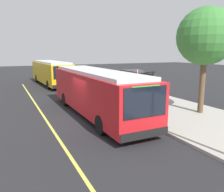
{
  "coord_description": "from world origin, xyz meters",
  "views": [
    {
      "loc": [
        13.01,
        -4.33,
        4.09
      ],
      "look_at": [
        0.98,
        1.45,
        1.49
      ],
      "focal_mm": 36.39,
      "sensor_mm": 36.0,
      "label": 1
    }
  ],
  "objects_px": {
    "waiting_bench": "(138,94)",
    "transit_bus_main": "(96,91)",
    "transit_bus_second": "(51,72)",
    "route_sign_post": "(136,83)",
    "pedestrian_commuter": "(126,88)"
  },
  "relations": [
    {
      "from": "transit_bus_second",
      "to": "route_sign_post",
      "type": "bearing_deg",
      "value": 9.9
    },
    {
      "from": "transit_bus_second",
      "to": "transit_bus_main",
      "type": "bearing_deg",
      "value": -0.41
    },
    {
      "from": "transit_bus_second",
      "to": "pedestrian_commuter",
      "type": "xyz_separation_m",
      "value": [
        12.75,
        3.68,
        -0.5
      ]
    },
    {
      "from": "transit_bus_main",
      "to": "waiting_bench",
      "type": "height_order",
      "value": "transit_bus_main"
    },
    {
      "from": "waiting_bench",
      "to": "route_sign_post",
      "type": "height_order",
      "value": "route_sign_post"
    },
    {
      "from": "waiting_bench",
      "to": "pedestrian_commuter",
      "type": "bearing_deg",
      "value": -129.11
    },
    {
      "from": "route_sign_post",
      "to": "pedestrian_commuter",
      "type": "bearing_deg",
      "value": 163.47
    },
    {
      "from": "transit_bus_second",
      "to": "waiting_bench",
      "type": "height_order",
      "value": "transit_bus_second"
    },
    {
      "from": "transit_bus_main",
      "to": "route_sign_post",
      "type": "relative_size",
      "value": 4.09
    },
    {
      "from": "transit_bus_second",
      "to": "route_sign_post",
      "type": "xyz_separation_m",
      "value": [
        15.84,
        2.76,
        0.34
      ]
    },
    {
      "from": "route_sign_post",
      "to": "transit_bus_main",
      "type": "bearing_deg",
      "value": -95.35
    },
    {
      "from": "route_sign_post",
      "to": "transit_bus_second",
      "type": "bearing_deg",
      "value": -170.1
    },
    {
      "from": "transit_bus_second",
      "to": "waiting_bench",
      "type": "distance_m",
      "value": 14.21
    },
    {
      "from": "transit_bus_main",
      "to": "pedestrian_commuter",
      "type": "bearing_deg",
      "value": 126.62
    },
    {
      "from": "waiting_bench",
      "to": "transit_bus_main",
      "type": "bearing_deg",
      "value": -65.22
    }
  ]
}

